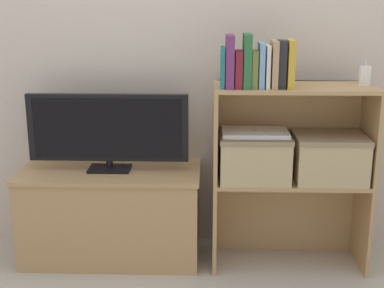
{
  "coord_description": "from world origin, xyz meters",
  "views": [
    {
      "loc": [
        0.08,
        -2.48,
        1.39
      ],
      "look_at": [
        0.0,
        0.17,
        0.66
      ],
      "focal_mm": 50.0,
      "sensor_mm": 36.0,
      "label": 1
    }
  ],
  "objects_px": {
    "book_plum": "(230,61)",
    "storage_basket_right": "(329,155)",
    "book_maroon": "(238,69)",
    "laptop": "(255,132)",
    "book_skyblue": "(261,65)",
    "book_charcoal": "(281,64)",
    "tv": "(108,129)",
    "book_forest": "(247,61)",
    "baby_monitor": "(365,76)",
    "tv_stand": "(112,214)",
    "book_mustard": "(290,64)",
    "book_tan": "(274,64)",
    "book_ivory": "(267,67)",
    "book_teal": "(222,67)",
    "book_olive": "(254,69)",
    "storage_basket_left": "(254,155)"
  },
  "relations": [
    {
      "from": "book_teal",
      "to": "storage_basket_left",
      "type": "distance_m",
      "value": 0.49
    },
    {
      "from": "book_teal",
      "to": "storage_basket_right",
      "type": "distance_m",
      "value": 0.72
    },
    {
      "from": "book_plum",
      "to": "book_ivory",
      "type": "bearing_deg",
      "value": 0.0
    },
    {
      "from": "tv",
      "to": "book_mustard",
      "type": "distance_m",
      "value": 0.99
    },
    {
      "from": "book_teal",
      "to": "storage_basket_left",
      "type": "bearing_deg",
      "value": 16.55
    },
    {
      "from": "storage_basket_left",
      "to": "baby_monitor",
      "type": "bearing_deg",
      "value": 1.62
    },
    {
      "from": "book_ivory",
      "to": "storage_basket_left",
      "type": "bearing_deg",
      "value": 130.77
    },
    {
      "from": "book_olive",
      "to": "book_skyblue",
      "type": "bearing_deg",
      "value": 0.0
    },
    {
      "from": "book_mustard",
      "to": "book_tan",
      "type": "bearing_deg",
      "value": 180.0
    },
    {
      "from": "baby_monitor",
      "to": "storage_basket_left",
      "type": "bearing_deg",
      "value": -178.38
    },
    {
      "from": "book_plum",
      "to": "storage_basket_right",
      "type": "relative_size",
      "value": 0.7
    },
    {
      "from": "storage_basket_right",
      "to": "book_plum",
      "type": "bearing_deg",
      "value": -174.38
    },
    {
      "from": "book_maroon",
      "to": "laptop",
      "type": "height_order",
      "value": "book_maroon"
    },
    {
      "from": "baby_monitor",
      "to": "laptop",
      "type": "height_order",
      "value": "baby_monitor"
    },
    {
      "from": "book_charcoal",
      "to": "laptop",
      "type": "distance_m",
      "value": 0.37
    },
    {
      "from": "book_maroon",
      "to": "book_skyblue",
      "type": "height_order",
      "value": "book_skyblue"
    },
    {
      "from": "tv",
      "to": "book_tan",
      "type": "distance_m",
      "value": 0.92
    },
    {
      "from": "book_olive",
      "to": "book_teal",
      "type": "bearing_deg",
      "value": 180.0
    },
    {
      "from": "book_forest",
      "to": "book_tan",
      "type": "bearing_deg",
      "value": 0.0
    },
    {
      "from": "tv",
      "to": "book_forest",
      "type": "bearing_deg",
      "value": -8.63
    },
    {
      "from": "book_plum",
      "to": "storage_basket_left",
      "type": "relative_size",
      "value": 0.7
    },
    {
      "from": "book_skyblue",
      "to": "book_mustard",
      "type": "relative_size",
      "value": 0.93
    },
    {
      "from": "book_ivory",
      "to": "book_tan",
      "type": "bearing_deg",
      "value": 0.0
    },
    {
      "from": "book_skyblue",
      "to": "book_charcoal",
      "type": "xyz_separation_m",
      "value": [
        0.1,
        0.0,
        0.01
      ]
    },
    {
      "from": "book_skyblue",
      "to": "book_charcoal",
      "type": "bearing_deg",
      "value": 0.0
    },
    {
      "from": "tv",
      "to": "book_tan",
      "type": "xyz_separation_m",
      "value": [
        0.84,
        -0.11,
        0.36
      ]
    },
    {
      "from": "book_forest",
      "to": "storage_basket_right",
      "type": "height_order",
      "value": "book_forest"
    },
    {
      "from": "laptop",
      "to": "book_teal",
      "type": "bearing_deg",
      "value": -163.45
    },
    {
      "from": "baby_monitor",
      "to": "laptop",
      "type": "distance_m",
      "value": 0.61
    },
    {
      "from": "book_teal",
      "to": "book_plum",
      "type": "height_order",
      "value": "book_plum"
    },
    {
      "from": "book_ivory",
      "to": "book_mustard",
      "type": "xyz_separation_m",
      "value": [
        0.11,
        0.0,
        0.01
      ]
    },
    {
      "from": "book_teal",
      "to": "book_olive",
      "type": "bearing_deg",
      "value": 0.0
    },
    {
      "from": "book_plum",
      "to": "baby_monitor",
      "type": "height_order",
      "value": "book_plum"
    },
    {
      "from": "tv",
      "to": "book_teal",
      "type": "bearing_deg",
      "value": -10.32
    },
    {
      "from": "laptop",
      "to": "book_tan",
      "type": "bearing_deg",
      "value": -33.99
    },
    {
      "from": "book_ivory",
      "to": "book_charcoal",
      "type": "distance_m",
      "value": 0.07
    },
    {
      "from": "book_teal",
      "to": "book_tan",
      "type": "bearing_deg",
      "value": 0.0
    },
    {
      "from": "book_plum",
      "to": "baby_monitor",
      "type": "xyz_separation_m",
      "value": [
        0.67,
        0.07,
        -0.08
      ]
    },
    {
      "from": "baby_monitor",
      "to": "book_forest",
      "type": "bearing_deg",
      "value": -173.58
    },
    {
      "from": "tv",
      "to": "book_maroon",
      "type": "height_order",
      "value": "book_maroon"
    },
    {
      "from": "tv",
      "to": "book_olive",
      "type": "xyz_separation_m",
      "value": [
        0.74,
        -0.11,
        0.33
      ]
    },
    {
      "from": "book_plum",
      "to": "book_maroon",
      "type": "bearing_deg",
      "value": 0.0
    },
    {
      "from": "tv_stand",
      "to": "book_forest",
      "type": "height_order",
      "value": "book_forest"
    },
    {
      "from": "storage_basket_right",
      "to": "book_maroon",
      "type": "bearing_deg",
      "value": -173.88
    },
    {
      "from": "book_maroon",
      "to": "baby_monitor",
      "type": "relative_size",
      "value": 1.39
    },
    {
      "from": "tv",
      "to": "book_tan",
      "type": "relative_size",
      "value": 3.74
    },
    {
      "from": "tv_stand",
      "to": "book_charcoal",
      "type": "distance_m",
      "value": 1.21
    },
    {
      "from": "tv_stand",
      "to": "baby_monitor",
      "type": "distance_m",
      "value": 1.5
    },
    {
      "from": "storage_basket_right",
      "to": "book_tan",
      "type": "bearing_deg",
      "value": -170.53
    },
    {
      "from": "book_teal",
      "to": "storage_basket_right",
      "type": "bearing_deg",
      "value": 5.27
    }
  ]
}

